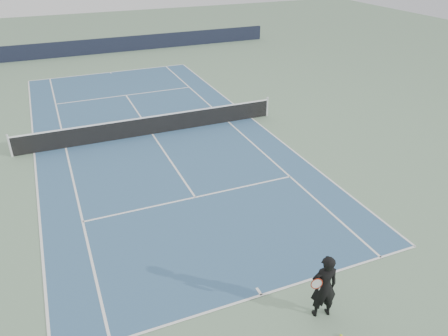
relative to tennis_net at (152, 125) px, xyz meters
name	(u,v)px	position (x,y,z in m)	size (l,w,h in m)	color
ground	(152,134)	(0.00, 0.00, -0.50)	(80.00, 80.00, 0.00)	slate
court_surface	(152,134)	(0.00, 0.00, -0.50)	(10.97, 23.77, 0.01)	#34597C
tennis_net	(152,125)	(0.00, 0.00, 0.00)	(12.90, 0.10, 1.07)	silver
windscreen_far	(97,46)	(0.00, 17.88, 0.10)	(30.00, 0.25, 1.20)	black
tennis_player	(324,286)	(1.13, -13.06, 0.45)	(0.85, 0.65, 1.90)	black
tennis_ball	(341,336)	(1.18, -13.89, -0.47)	(0.07, 0.07, 0.07)	#CEE82F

